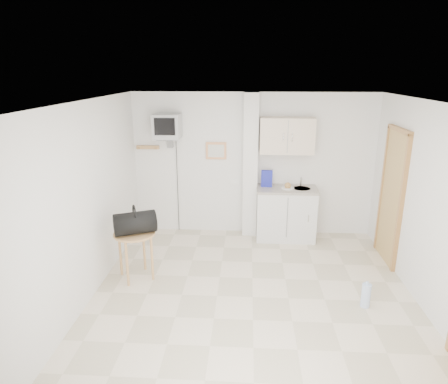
# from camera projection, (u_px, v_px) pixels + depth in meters

# --- Properties ---
(ground) EXTENTS (4.50, 4.50, 0.00)m
(ground) POSITION_uv_depth(u_px,v_px,m) (253.00, 297.00, 5.22)
(ground) COLOR beige
(ground) RESTS_ON ground
(room_envelope) EXTENTS (4.24, 4.54, 2.55)m
(room_envelope) POSITION_uv_depth(u_px,v_px,m) (275.00, 183.00, 4.84)
(room_envelope) COLOR white
(room_envelope) RESTS_ON ground
(kitchenette) EXTENTS (1.03, 0.58, 2.10)m
(kitchenette) POSITION_uv_depth(u_px,v_px,m) (286.00, 194.00, 6.86)
(kitchenette) COLOR silver
(kitchenette) RESTS_ON ground
(crt_television) EXTENTS (0.44, 0.45, 2.15)m
(crt_television) POSITION_uv_depth(u_px,v_px,m) (167.00, 127.00, 6.67)
(crt_television) COLOR slate
(crt_television) RESTS_ON ground
(round_table) EXTENTS (0.58, 0.58, 0.69)m
(round_table) POSITION_uv_depth(u_px,v_px,m) (135.00, 239.00, 5.56)
(round_table) COLOR tan
(round_table) RESTS_ON ground
(duffel_bag) EXTENTS (0.64, 0.51, 0.42)m
(duffel_bag) POSITION_uv_depth(u_px,v_px,m) (135.00, 223.00, 5.45)
(duffel_bag) COLOR black
(duffel_bag) RESTS_ON round_table
(water_bottle) EXTENTS (0.12, 0.12, 0.35)m
(water_bottle) POSITION_uv_depth(u_px,v_px,m) (366.00, 295.00, 4.97)
(water_bottle) COLOR #B0C9EF
(water_bottle) RESTS_ON ground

